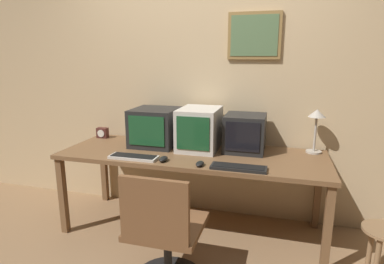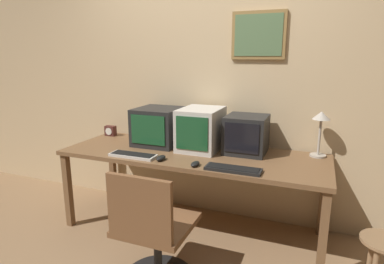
# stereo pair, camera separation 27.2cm
# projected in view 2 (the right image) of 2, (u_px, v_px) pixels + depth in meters

# --- Properties ---
(wall_back) EXTENTS (8.00, 0.08, 2.60)m
(wall_back) POSITION_uv_depth(u_px,v_px,m) (210.00, 82.00, 3.03)
(wall_back) COLOR #D1B284
(wall_back) RESTS_ON ground_plane
(desk) EXTENTS (2.26, 0.78, 0.73)m
(desk) POSITION_uv_depth(u_px,v_px,m) (192.00, 160.00, 2.78)
(desk) COLOR brown
(desk) RESTS_ON ground_plane
(monitor_left) EXTENTS (0.40, 0.42, 0.34)m
(monitor_left) POSITION_uv_depth(u_px,v_px,m) (159.00, 126.00, 3.00)
(monitor_left) COLOR black
(monitor_left) RESTS_ON desk
(monitor_center) EXTENTS (0.34, 0.45, 0.37)m
(monitor_center) POSITION_uv_depth(u_px,v_px,m) (201.00, 129.00, 2.83)
(monitor_center) COLOR beige
(monitor_center) RESTS_ON desk
(monitor_right) EXTENTS (0.34, 0.36, 0.32)m
(monitor_right) POSITION_uv_depth(u_px,v_px,m) (246.00, 134.00, 2.74)
(monitor_right) COLOR black
(monitor_right) RESTS_ON desk
(keyboard_main) EXTENTS (0.40, 0.13, 0.03)m
(keyboard_main) POSITION_uv_depth(u_px,v_px,m) (133.00, 155.00, 2.65)
(keyboard_main) COLOR beige
(keyboard_main) RESTS_ON desk
(keyboard_side) EXTENTS (0.41, 0.13, 0.03)m
(keyboard_side) POSITION_uv_depth(u_px,v_px,m) (233.00, 169.00, 2.33)
(keyboard_side) COLOR black
(keyboard_side) RESTS_ON desk
(mouse_near_keyboard) EXTENTS (0.06, 0.11, 0.04)m
(mouse_near_keyboard) POSITION_uv_depth(u_px,v_px,m) (161.00, 158.00, 2.56)
(mouse_near_keyboard) COLOR black
(mouse_near_keyboard) RESTS_ON desk
(mouse_far_corner) EXTENTS (0.06, 0.11, 0.03)m
(mouse_far_corner) POSITION_uv_depth(u_px,v_px,m) (195.00, 164.00, 2.42)
(mouse_far_corner) COLOR black
(mouse_far_corner) RESTS_ON desk
(desk_clock) EXTENTS (0.11, 0.07, 0.10)m
(desk_clock) POSITION_uv_depth(u_px,v_px,m) (110.00, 131.00, 3.35)
(desk_clock) COLOR #4C231E
(desk_clock) RESTS_ON desk
(desk_lamp) EXTENTS (0.14, 0.14, 0.38)m
(desk_lamp) POSITION_uv_depth(u_px,v_px,m) (321.00, 123.00, 2.60)
(desk_lamp) COLOR #B2A899
(desk_lamp) RESTS_ON desk
(office_chair) EXTENTS (0.50, 0.50, 0.85)m
(office_chair) POSITION_uv_depth(u_px,v_px,m) (153.00, 237.00, 2.13)
(office_chair) COLOR black
(office_chair) RESTS_ON ground_plane
(side_stool) EXTENTS (0.29, 0.29, 0.40)m
(side_stool) POSITION_uv_depth(u_px,v_px,m) (383.00, 255.00, 2.05)
(side_stool) COLOR #8E6B47
(side_stool) RESTS_ON ground_plane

